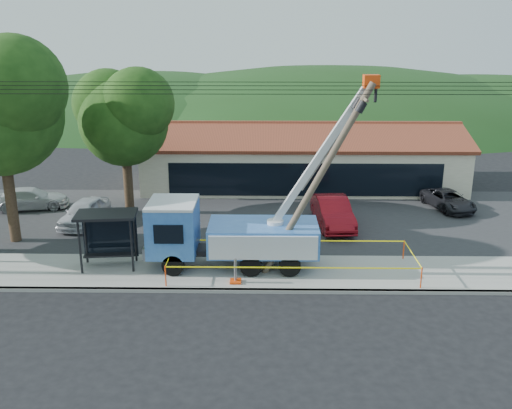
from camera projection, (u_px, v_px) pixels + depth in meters
The scene contains 17 objects.
ground at pixel (231, 316), 22.75m from camera, with size 120.00×120.00×0.00m, color black.
curb at pixel (234, 291), 24.73m from camera, with size 60.00×0.25×0.15m, color #A2A097.
sidewalk at pixel (236, 273), 26.55m from camera, with size 60.00×4.00×0.15m, color #A2A097.
parking_lot at pixel (243, 219), 34.19m from camera, with size 60.00×12.00×0.10m, color #28282B.
strip_mall at pixel (302, 160), 41.21m from camera, with size 22.50×8.53×4.67m.
tree_lot at pixel (123, 113), 33.43m from camera, with size 6.30×5.60×8.94m.
hill_west at pixel (142, 115), 75.50m from camera, with size 78.40×56.00×28.00m, color #1A3914.
hill_center at pixel (331, 115), 75.13m from camera, with size 89.60×64.00×32.00m, color #1A3914.
hill_east at pixel (483, 116), 74.83m from camera, with size 72.80×52.00×26.00m, color #1A3914.
utility_truck at pixel (228, 232), 26.67m from camera, with size 10.38×4.27×8.92m.
leaning_pole at pixel (321, 173), 24.99m from camera, with size 4.80×1.69×8.80m.
bus_shelter at pixel (108, 226), 26.62m from camera, with size 2.92×1.97×2.66m.
caution_tape at pixel (291, 257), 26.28m from camera, with size 11.19×3.34×0.97m.
car_silver at pixel (86, 226), 33.07m from camera, with size 1.74×4.32×1.47m, color silver.
car_red at pixel (332, 227), 32.80m from camera, with size 1.76×5.05×1.66m, color maroon.
car_white at pixel (32, 210), 35.96m from camera, with size 1.85×4.55×1.32m, color silver.
car_dark at pixel (447, 210), 35.90m from camera, with size 1.94×4.20×1.17m, color black.
Camera 1 is at (1.32, -20.40, 10.97)m, focal length 40.00 mm.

